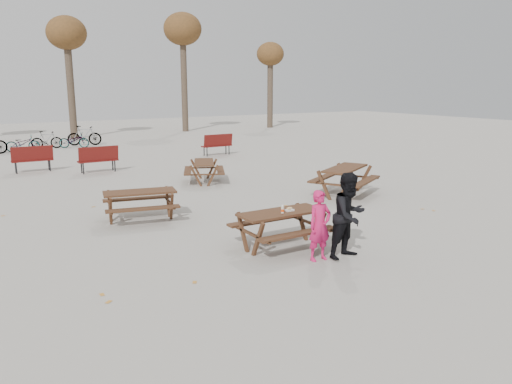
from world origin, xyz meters
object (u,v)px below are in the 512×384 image
picnic_table_east (345,181)px  picnic_table_far (204,172)px  picnic_table_north (140,206)px  main_picnic_table (281,220)px  adult (349,216)px  food_tray (289,210)px  child (320,226)px  soda_bottle (283,210)px

picnic_table_east → picnic_table_far: bearing=95.3°
picnic_table_north → picnic_table_far: bearing=58.4°
main_picnic_table → adult: adult is taller
adult → food_tray: bearing=110.1°
child → soda_bottle: bearing=106.9°
soda_bottle → picnic_table_north: 4.12m
main_picnic_table → picnic_table_east: bearing=35.0°
picnic_table_north → child: bearing=-54.4°
main_picnic_table → picnic_table_north: 4.01m
child → adult: adult is taller
adult → main_picnic_table: bearing=114.7°
soda_bottle → picnic_table_east: size_ratio=0.08×
main_picnic_table → food_tray: size_ratio=10.00×
picnic_table_east → adult: bearing=-159.2°
picnic_table_east → picnic_table_far: picnic_table_east is taller
food_tray → child: size_ratio=0.13×
picnic_table_east → picnic_table_north: 6.32m
adult → child: bearing=154.8°
food_tray → child: bearing=-87.8°
food_tray → soda_bottle: soda_bottle is taller
child → picnic_table_east: (4.30, 4.16, -0.26)m
child → picnic_table_far: bearing=80.4°
main_picnic_table → picnic_table_far: 7.48m
soda_bottle → picnic_table_north: size_ratio=0.10×
picnic_table_east → picnic_table_north: (-6.30, 0.43, -0.06)m
picnic_table_far → adult: bearing=-161.2°
soda_bottle → picnic_table_far: size_ratio=0.10×
food_tray → picnic_table_far: (1.57, 7.33, -0.43)m
main_picnic_table → picnic_table_north: main_picnic_table is taller
food_tray → picnic_table_far: bearing=77.9°
child → picnic_table_far: 8.43m
soda_bottle → child: bearing=-74.0°
food_tray → picnic_table_far: 7.51m
soda_bottle → picnic_table_north: bearing=115.2°
child → picnic_table_east: 5.99m
picnic_table_east → picnic_table_north: bearing=147.6°
child → picnic_table_far: child is taller
picnic_table_east → picnic_table_far: 4.97m
soda_bottle → picnic_table_north: soda_bottle is taller
soda_bottle → child: 0.94m
adult → picnic_table_far: 8.52m
soda_bottle → picnic_table_far: bearing=76.4°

